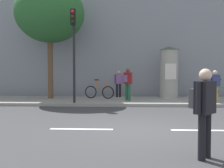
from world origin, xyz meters
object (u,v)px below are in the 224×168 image
object	(u,v)px
street_tree	(50,13)
bicycle_upright	(99,92)
pedestrian_with_bag	(215,83)
pedestrian_in_red_top	(118,82)
traffic_light	(74,41)
poster_column	(169,72)
bicycle_leaning	(222,91)
pedestrian_tallest	(204,105)
pedestrian_in_light_jacket	(128,81)

from	to	relation	value
street_tree	bicycle_upright	bearing A→B (deg)	2.31
bicycle_upright	pedestrian_with_bag	bearing A→B (deg)	-16.80
pedestrian_with_bag	pedestrian_in_red_top	xyz separation A→B (m)	(-4.78, 2.75, -0.01)
traffic_light	pedestrian_with_bag	xyz separation A→B (m)	(6.88, 0.46, -2.07)
poster_column	bicycle_leaning	xyz separation A→B (m)	(3.14, 0.30, -1.13)
pedestrian_tallest	bicycle_upright	world-z (taller)	pedestrian_tallest
traffic_light	poster_column	distance (m)	5.99
pedestrian_tallest	pedestrian_in_red_top	world-z (taller)	pedestrian_in_red_top
pedestrian_in_red_top	bicycle_upright	distance (m)	1.55
traffic_light	bicycle_upright	xyz separation A→B (m)	(1.03, 2.23, -2.62)
pedestrian_with_bag	bicycle_upright	world-z (taller)	pedestrian_with_bag
pedestrian_tallest	bicycle_upright	size ratio (longest dim) A/B	0.98
poster_column	bicycle_upright	world-z (taller)	poster_column
traffic_light	street_tree	bearing A→B (deg)	129.45
pedestrian_in_light_jacket	pedestrian_in_red_top	distance (m)	2.03
pedestrian_tallest	bicycle_upright	xyz separation A→B (m)	(-2.88, 9.92, -0.46)
pedestrian_tallest	bicycle_upright	distance (m)	10.34
pedestrian_with_bag	bicycle_upright	distance (m)	6.13
pedestrian_in_light_jacket	pedestrian_in_red_top	xyz separation A→B (m)	(-0.53, 1.96, -0.10)
pedestrian_in_light_jacket	pedestrian_with_bag	world-z (taller)	pedestrian_in_light_jacket
pedestrian_with_bag	poster_column	bearing A→B (deg)	127.35
pedestrian_with_bag	bicycle_leaning	bearing A→B (deg)	63.69
traffic_light	poster_column	bearing A→B (deg)	29.35
pedestrian_tallest	pedestrian_in_light_jacket	size ratio (longest dim) A/B	0.97
poster_column	pedestrian_with_bag	bearing A→B (deg)	-52.65
pedestrian_tallest	traffic_light	bearing A→B (deg)	116.97
bicycle_leaning	pedestrian_in_light_jacket	bearing A→B (deg)	-161.29
street_tree	traffic_light	bearing A→B (deg)	-50.55
pedestrian_in_red_top	pedestrian_in_light_jacket	bearing A→B (deg)	-74.82
street_tree	pedestrian_tallest	world-z (taller)	street_tree
traffic_light	bicycle_leaning	size ratio (longest dim) A/B	2.58
poster_column	pedestrian_tallest	distance (m)	10.62
pedestrian_tallest	pedestrian_with_bag	xyz separation A→B (m)	(2.96, 8.15, 0.09)
bicycle_leaning	pedestrian_in_red_top	bearing A→B (deg)	179.34
pedestrian_in_red_top	bicycle_leaning	bearing A→B (deg)	-0.66
pedestrian_in_light_jacket	pedestrian_with_bag	size ratio (longest dim) A/B	1.09
traffic_light	bicycle_upright	world-z (taller)	traffic_light
pedestrian_in_light_jacket	bicycle_leaning	distance (m)	5.92
poster_column	bicycle_leaning	bearing A→B (deg)	5.41
pedestrian_tallest	street_tree	bearing A→B (deg)	119.97
street_tree	bicycle_leaning	xyz separation A→B (m)	(9.94, 1.02, -4.41)
street_tree	pedestrian_with_bag	distance (m)	9.59
pedestrian_in_light_jacket	pedestrian_with_bag	xyz separation A→B (m)	(4.25, -0.79, -0.10)
traffic_light	street_tree	distance (m)	3.27
pedestrian_in_red_top	street_tree	bearing A→B (deg)	-164.06
poster_column	pedestrian_in_light_jacket	world-z (taller)	poster_column
bicycle_upright	traffic_light	bearing A→B (deg)	-114.77
pedestrian_with_bag	bicycle_leaning	distance (m)	3.04
pedestrian_in_light_jacket	bicycle_upright	distance (m)	1.98
pedestrian_tallest	pedestrian_in_red_top	distance (m)	11.05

